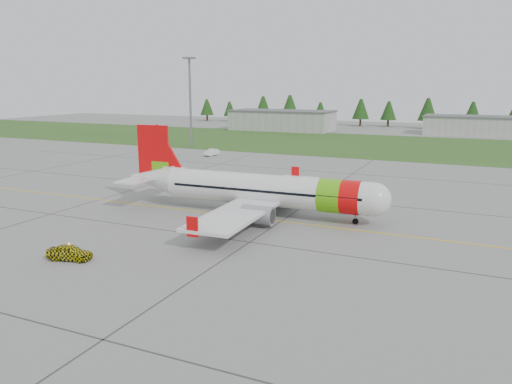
% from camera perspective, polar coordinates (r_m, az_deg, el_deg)
% --- Properties ---
extents(ground, '(320.00, 320.00, 0.00)m').
position_cam_1_polar(ground, '(51.70, -10.84, -4.25)').
color(ground, gray).
rests_on(ground, ground).
extents(aircraft, '(31.91, 29.33, 9.66)m').
position_cam_1_polar(aircraft, '(56.15, 0.54, 0.21)').
color(aircraft, silver).
rests_on(aircraft, ground).
extents(follow_me_car, '(1.62, 1.80, 3.80)m').
position_cam_1_polar(follow_me_car, '(44.58, -20.65, -4.95)').
color(follow_me_car, yellow).
rests_on(follow_me_car, ground).
extents(service_van, '(1.57, 1.50, 4.22)m').
position_cam_1_polar(service_van, '(103.63, -5.12, 5.31)').
color(service_van, silver).
rests_on(service_van, ground).
extents(grass_strip, '(320.00, 50.00, 0.03)m').
position_cam_1_polar(grass_strip, '(126.54, 11.05, 5.42)').
color(grass_strip, '#30561E').
rests_on(grass_strip, ground).
extents(taxi_guideline, '(120.00, 0.25, 0.02)m').
position_cam_1_polar(taxi_guideline, '(58.15, -6.32, -2.25)').
color(taxi_guideline, gold).
rests_on(taxi_guideline, ground).
extents(hangar_west, '(32.00, 14.00, 6.00)m').
position_cam_1_polar(hangar_west, '(161.88, 3.00, 8.12)').
color(hangar_west, '#A8A8A3').
rests_on(hangar_west, ground).
extents(hangar_east, '(24.00, 12.00, 5.20)m').
position_cam_1_polar(hangar_east, '(158.83, 23.07, 6.95)').
color(hangar_east, '#A8A8A3').
rests_on(hangar_east, ground).
extents(floodlight_mast, '(0.50, 0.50, 20.00)m').
position_cam_1_polar(floodlight_mast, '(115.77, -7.51, 9.89)').
color(floodlight_mast, slate).
rests_on(floodlight_mast, ground).
extents(treeline, '(160.00, 8.00, 10.00)m').
position_cam_1_polar(treeline, '(180.91, 15.33, 8.78)').
color(treeline, '#1C3F14').
rests_on(treeline, ground).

